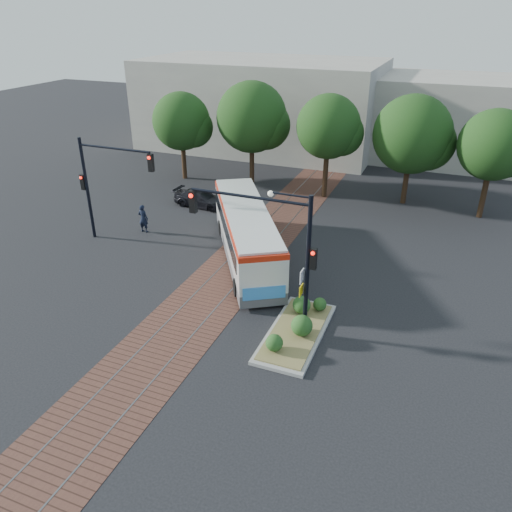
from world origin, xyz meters
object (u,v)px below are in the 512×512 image
(city_bus, at_px, (246,231))
(officer, at_px, (143,218))
(signal_pole_left, at_px, (101,177))
(traffic_island, at_px, (297,327))
(parked_car, at_px, (201,198))
(signal_pole_main, at_px, (279,241))

(city_bus, xyz_separation_m, officer, (-7.20, 0.92, -0.73))
(signal_pole_left, height_order, officer, signal_pole_left)
(traffic_island, xyz_separation_m, parked_car, (-10.73, 11.82, 0.23))
(city_bus, relative_size, traffic_island, 1.98)
(signal_pole_main, bearing_deg, signal_pole_left, 158.55)
(traffic_island, bearing_deg, signal_pole_left, 159.64)
(officer, bearing_deg, city_bus, 171.89)
(signal_pole_main, relative_size, officer, 3.43)
(traffic_island, xyz_separation_m, signal_pole_left, (-13.19, 4.89, 3.54))
(traffic_island, bearing_deg, officer, 150.90)
(signal_pole_main, relative_size, parked_car, 1.56)
(signal_pole_left, distance_m, officer, 3.68)
(city_bus, relative_size, signal_pole_main, 1.72)
(traffic_island, height_order, officer, officer)
(city_bus, relative_size, officer, 5.90)
(traffic_island, xyz_separation_m, officer, (-11.95, 6.65, 0.54))
(signal_pole_main, height_order, signal_pole_left, signal_pole_main)
(traffic_island, distance_m, signal_pole_left, 14.50)
(signal_pole_main, xyz_separation_m, officer, (-10.99, 6.56, -3.28))
(signal_pole_left, bearing_deg, officer, 54.68)
(traffic_island, relative_size, signal_pole_main, 0.87)
(city_bus, distance_m, signal_pole_left, 8.78)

